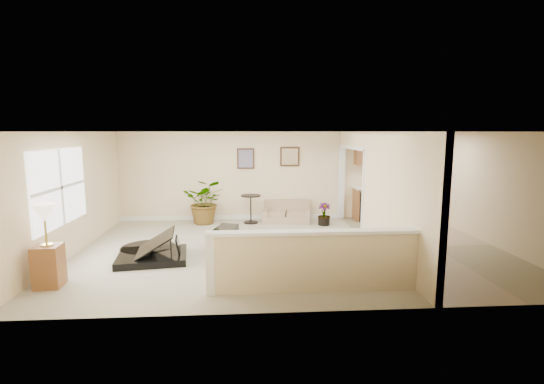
{
  "coord_description": "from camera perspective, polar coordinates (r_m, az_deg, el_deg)",
  "views": [
    {
      "loc": [
        -0.94,
        -8.15,
        2.5
      ],
      "look_at": [
        -0.38,
        0.4,
        1.18
      ],
      "focal_mm": 26.0,
      "sensor_mm": 36.0,
      "label": 1
    }
  ],
  "objects": [
    {
      "name": "floor",
      "position": [
        8.58,
        2.7,
        -8.22
      ],
      "size": [
        9.0,
        9.0,
        0.0
      ],
      "primitive_type": "plane",
      "color": "tan",
      "rests_on": "ground"
    },
    {
      "name": "back_wall",
      "position": [
        11.26,
        1.04,
        2.35
      ],
      "size": [
        9.0,
        0.04,
        2.5
      ],
      "primitive_type": "cube",
      "color": "beige",
      "rests_on": "floor"
    },
    {
      "name": "front_wall",
      "position": [
        5.38,
        6.39,
        -4.75
      ],
      "size": [
        9.0,
        0.04,
        2.5
      ],
      "primitive_type": "cube",
      "color": "beige",
      "rests_on": "floor"
    },
    {
      "name": "left_wall",
      "position": [
        8.98,
        -27.08,
        -0.23
      ],
      "size": [
        0.04,
        6.0,
        2.5
      ],
      "primitive_type": "cube",
      "color": "beige",
      "rests_on": "floor"
    },
    {
      "name": "right_wall",
      "position": [
        9.88,
        29.68,
        0.31
      ],
      "size": [
        0.04,
        6.0,
        2.5
      ],
      "primitive_type": "cube",
      "color": "beige",
      "rests_on": "floor"
    },
    {
      "name": "ceiling",
      "position": [
        8.21,
        2.83,
        8.72
      ],
      "size": [
        9.0,
        6.0,
        0.04
      ],
      "primitive_type": "cube",
      "color": "white",
      "rests_on": "back_wall"
    },
    {
      "name": "kitchen_vinyl",
      "position": [
        9.45,
        22.2,
        -7.24
      ],
      "size": [
        2.7,
        6.0,
        0.01
      ],
      "primitive_type": "cube",
      "color": "#9C8669",
      "rests_on": "floor"
    },
    {
      "name": "interior_partition",
      "position": [
        8.93,
        14.13,
        0.22
      ],
      "size": [
        0.18,
        5.99,
        2.5
      ],
      "color": "beige",
      "rests_on": "floor"
    },
    {
      "name": "pony_half_wall",
      "position": [
        6.26,
        5.83,
        -9.77
      ],
      "size": [
        3.42,
        0.22,
        1.0
      ],
      "color": "beige",
      "rests_on": "floor"
    },
    {
      "name": "left_window",
      "position": [
        8.5,
        -28.4,
        0.58
      ],
      "size": [
        0.05,
        2.15,
        1.45
      ],
      "primitive_type": "cube",
      "color": "white",
      "rests_on": "left_wall"
    },
    {
      "name": "wall_art_left",
      "position": [
        11.15,
        -3.83,
        4.85
      ],
      "size": [
        0.48,
        0.04,
        0.58
      ],
      "color": "#3E2516",
      "rests_on": "back_wall"
    },
    {
      "name": "wall_mirror",
      "position": [
        11.21,
        2.59,
        5.14
      ],
      "size": [
        0.55,
        0.04,
        0.55
      ],
      "color": "#3E2516",
      "rests_on": "back_wall"
    },
    {
      "name": "kitchen_cabinets",
      "position": [
        11.75,
        16.84,
        0.38
      ],
      "size": [
        2.36,
        0.65,
        2.33
      ],
      "color": "#935B30",
      "rests_on": "floor"
    },
    {
      "name": "piano",
      "position": [
        8.19,
        -17.07,
        -5.69
      ],
      "size": [
        1.65,
        1.69,
        1.23
      ],
      "rotation": [
        0.0,
        0.0,
        0.14
      ],
      "color": "black",
      "rests_on": "floor"
    },
    {
      "name": "piano_bench",
      "position": [
        8.39,
        -6.75,
        -6.83
      ],
      "size": [
        0.56,
        0.84,
        0.51
      ],
      "primitive_type": "cube",
      "rotation": [
        0.0,
        0.0,
        -0.23
      ],
      "color": "black",
      "rests_on": "floor"
    },
    {
      "name": "loveseat",
      "position": [
        11.11,
        2.08,
        -2.77
      ],
      "size": [
        1.43,
        0.95,
        0.75
      ],
      "rotation": [
        0.0,
        0.0,
        -0.16
      ],
      "color": "tan",
      "rests_on": "floor"
    },
    {
      "name": "accent_table",
      "position": [
        10.84,
        -3.09,
        -1.91
      ],
      "size": [
        0.54,
        0.54,
        0.78
      ],
      "color": "black",
      "rests_on": "floor"
    },
    {
      "name": "palm_plant",
      "position": [
        10.91,
        -9.6,
        -1.41
      ],
      "size": [
        1.21,
        1.08,
        1.23
      ],
      "color": "black",
      "rests_on": "floor"
    },
    {
      "name": "small_plant",
      "position": [
        10.72,
        7.54,
        -3.43
      ],
      "size": [
        0.38,
        0.38,
        0.6
      ],
      "color": "black",
      "rests_on": "floor"
    },
    {
      "name": "lamp_stand",
      "position": [
        7.37,
        -29.74,
        -7.57
      ],
      "size": [
        0.43,
        0.43,
        1.37
      ],
      "color": "#935B30",
      "rests_on": "floor"
    }
  ]
}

